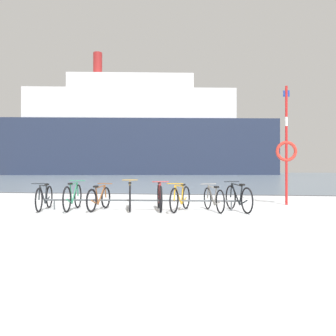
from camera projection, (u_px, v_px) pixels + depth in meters
The scene contains 12 objects.
ground at pixel (209, 176), 59.46m from camera, with size 80.00×132.00×0.08m.
bike_rack at pixel (141, 201), 9.87m from camera, with size 5.61×0.44×0.31m.
bicycle_0 at pixel (44, 197), 9.94m from camera, with size 0.54×1.72×0.78m.
bicycle_1 at pixel (73, 197), 9.90m from camera, with size 0.46×1.79×0.83m.
bicycle_2 at pixel (99, 198), 9.87m from camera, with size 0.46×1.62×0.75m.
bicycle_3 at pixel (130, 196), 9.99m from camera, with size 0.59×1.78×0.85m.
bicycle_4 at pixel (160, 197), 9.91m from camera, with size 0.54×1.72×0.83m.
bicycle_5 at pixel (180, 198), 9.68m from camera, with size 0.53×1.69×0.79m.
bicycle_6 at pixel (213, 199), 9.65m from camera, with size 0.68×1.59×0.75m.
bicycle_7 at pixel (238, 198), 9.60m from camera, with size 0.71×1.66×0.82m.
rescue_post at pixel (286, 148), 11.38m from camera, with size 0.68×0.10×3.89m.
ferry_ship at pixel (136, 134), 75.77m from camera, with size 59.61×20.42×26.48m.
Camera 1 is at (1.15, -5.98, 1.16)m, focal length 37.26 mm.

